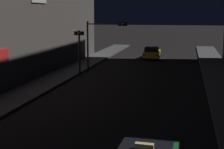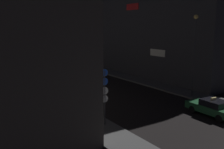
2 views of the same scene
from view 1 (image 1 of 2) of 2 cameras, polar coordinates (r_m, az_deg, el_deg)
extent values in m
cube|color=#4C4C4C|center=(30.86, -7.85, 0.20)|extent=(2.68, 55.06, 0.17)
cube|color=#4C4C4C|center=(29.12, 17.61, -0.79)|extent=(2.68, 55.06, 0.17)
cube|color=#F4E08C|center=(10.40, 5.40, -11.85)|extent=(0.57, 0.20, 0.20)
cube|color=yellow|center=(41.02, 6.65, 3.47)|extent=(1.89, 4.44, 0.60)
cube|color=black|center=(40.76, 6.65, 4.20)|extent=(1.63, 2.01, 0.50)
cube|color=red|center=(38.88, 5.29, 3.27)|extent=(0.24, 0.07, 0.16)
cube|color=red|center=(38.75, 7.50, 3.20)|extent=(0.24, 0.07, 0.16)
cylinder|color=black|center=(42.47, 5.71, 3.31)|extent=(0.23, 0.64, 0.64)
cylinder|color=black|center=(42.35, 7.87, 3.24)|extent=(0.23, 0.64, 0.64)
cylinder|color=black|center=(39.78, 5.34, 2.85)|extent=(0.23, 0.64, 0.64)
cylinder|color=black|center=(39.65, 7.64, 2.78)|extent=(0.23, 0.64, 0.64)
cylinder|color=#2D2D33|center=(31.85, -4.06, 4.66)|extent=(0.16, 0.16, 4.65)
cylinder|color=#2D2D33|center=(31.29, -1.19, 8.39)|extent=(3.29, 0.10, 0.10)
cube|color=black|center=(30.95, 1.80, 8.37)|extent=(0.80, 0.28, 0.32)
sphere|color=#3F0C0C|center=(30.82, 1.29, 8.36)|extent=(0.20, 0.20, 0.20)
sphere|color=yellow|center=(30.78, 1.74, 8.36)|extent=(0.20, 0.20, 0.20)
sphere|color=#0C3319|center=(30.73, 2.20, 8.35)|extent=(0.20, 0.20, 0.20)
cylinder|color=#2D2D33|center=(29.48, -5.44, 3.50)|extent=(0.16, 0.16, 3.95)
cube|color=black|center=(29.33, -5.50, 6.84)|extent=(0.80, 0.28, 0.32)
sphere|color=#3F0C0C|center=(29.24, -6.07, 6.82)|extent=(0.20, 0.20, 0.20)
sphere|color=yellow|center=(29.16, -5.61, 6.82)|extent=(0.20, 0.20, 0.20)
sphere|color=#0C3319|center=(29.09, -5.14, 6.82)|extent=(0.20, 0.20, 0.20)
camera|label=2|loc=(20.00, -88.26, 6.21)|focal=41.47mm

